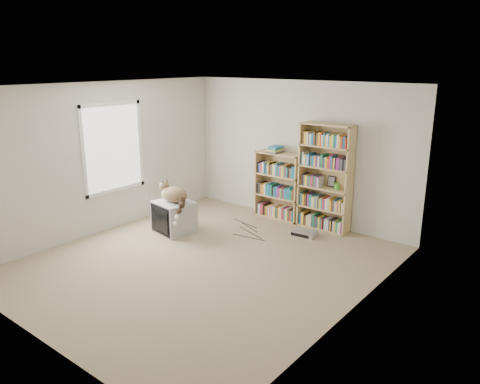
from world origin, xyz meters
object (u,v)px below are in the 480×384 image
Objects in this scene: bookcase_short at (279,188)px; dvd_player at (305,233)px; cat at (175,198)px; crt_tv at (175,217)px; bookcase_tall at (326,180)px.

dvd_player is at bearing -30.96° from bookcase_short.
dvd_player is (1.77, 1.25, -0.59)m from cat.
cat is (0.07, -0.04, 0.37)m from crt_tv.
crt_tv is 2.64m from bookcase_tall.
bookcase_tall reaches higher than dvd_player.
cat is 1.87× the size of dvd_player.
cat is at bearing -135.91° from bookcase_tall.
bookcase_short is (0.96, 1.73, 0.29)m from crt_tv.
cat is at bearing -149.73° from dvd_player.
crt_tv is at bearing -151.73° from dvd_player.
cat reaches higher than crt_tv.
crt_tv is 0.37m from cat.
dvd_player is (0.88, -0.53, -0.51)m from bookcase_short.
bookcase_tall is 1.49× the size of bookcase_short.
bookcase_short is at bearing 144.09° from dvd_player.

